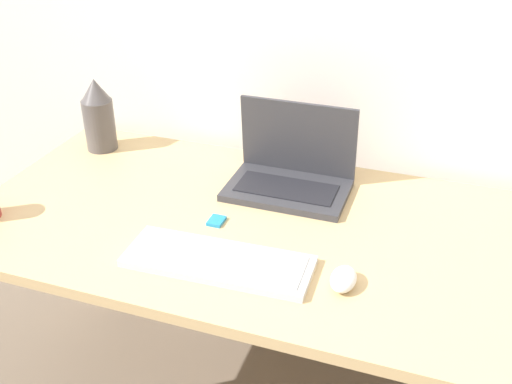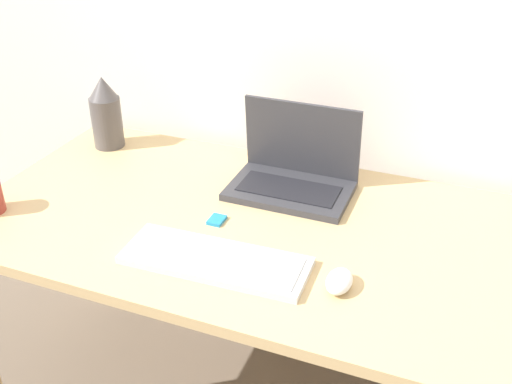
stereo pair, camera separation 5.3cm
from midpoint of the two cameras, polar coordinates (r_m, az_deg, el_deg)
desk at (r=1.63m, az=-1.70°, el=-4.97°), size 1.50×0.80×0.74m
laptop at (r=1.71m, az=2.48°, el=1.99°), size 0.34×0.23×0.24m
keyboard at (r=1.42m, az=-4.72°, el=-6.59°), size 0.45×0.17×0.02m
mouse at (r=1.36m, az=7.21°, el=-8.23°), size 0.06×0.09×0.04m
vase at (r=2.00m, az=-15.54°, el=7.05°), size 0.10×0.10×0.24m
mp3_player at (r=1.58m, az=-4.76°, el=-2.77°), size 0.04×0.05×0.01m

